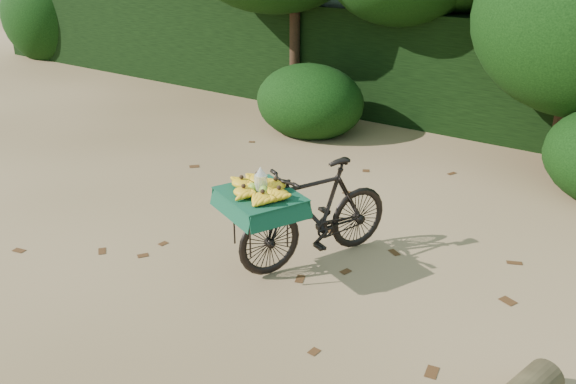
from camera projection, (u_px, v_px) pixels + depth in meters
The scene contains 6 objects.
ground at pixel (322, 329), 4.91m from camera, with size 80.00×80.00×0.00m, color tan.
vendor_bicycle at pixel (314, 212), 5.74m from camera, with size 1.21×1.83×1.01m.
hedge_backdrop at pixel (547, 78), 9.26m from camera, with size 26.00×1.80×1.80m, color black.
tree_row at pixel (497, 5), 8.58m from camera, with size 14.50×2.00×4.00m, color black, non-canonical shape.
bush_clumps at pixel (540, 147), 7.67m from camera, with size 8.80×1.70×0.90m, color black, non-canonical shape.
leaf_litter at pixel (361, 293), 5.39m from camera, with size 7.00×7.30×0.01m, color #482913, non-canonical shape.
Camera 1 is at (2.15, -3.47, 2.95)m, focal length 38.00 mm.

